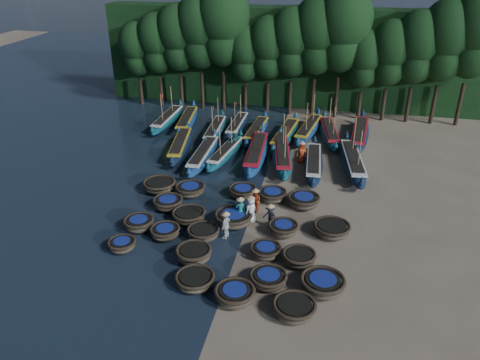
% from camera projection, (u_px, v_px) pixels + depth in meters
% --- Properties ---
extents(ground, '(120.00, 120.00, 0.00)m').
position_uv_depth(ground, '(253.00, 211.00, 30.73)').
color(ground, gray).
rests_on(ground, ground).
extents(foliage_wall, '(40.00, 3.00, 10.00)m').
position_uv_depth(foliage_wall, '(294.00, 58.00, 48.96)').
color(foliage_wall, black).
rests_on(foliage_wall, ground).
extents(coracle_3, '(2.41, 2.41, 0.76)m').
position_uv_depth(coracle_3, '(235.00, 294.00, 22.78)').
color(coracle_3, '#4B402F').
rests_on(coracle_3, ground).
extents(coracle_4, '(2.58, 2.58, 0.72)m').
position_uv_depth(coracle_4, '(294.00, 308.00, 21.95)').
color(coracle_4, '#4B402F').
rests_on(coracle_4, ground).
extents(coracle_5, '(1.68, 1.68, 0.63)m').
position_uv_depth(coracle_5, '(122.00, 244.00, 26.66)').
color(coracle_5, '#4B402F').
rests_on(coracle_5, ground).
extents(coracle_6, '(2.32, 2.32, 0.81)m').
position_uv_depth(coracle_6, '(194.00, 254.00, 25.70)').
color(coracle_6, '#4B402F').
rests_on(coracle_6, ground).
extents(coracle_7, '(2.50, 2.50, 0.68)m').
position_uv_depth(coracle_7, '(195.00, 280.00, 23.83)').
color(coracle_7, '#4B402F').
rests_on(coracle_7, ground).
extents(coracle_8, '(2.04, 2.04, 0.69)m').
position_uv_depth(coracle_8, '(268.00, 278.00, 23.91)').
color(coracle_8, '#4B402F').
rests_on(coracle_8, ground).
extents(coracle_9, '(2.85, 2.85, 0.81)m').
position_uv_depth(coracle_9, '(323.00, 284.00, 23.44)').
color(coracle_9, '#4B402F').
rests_on(coracle_9, ground).
extents(coracle_10, '(1.97, 1.97, 0.76)m').
position_uv_depth(coracle_10, '(139.00, 223.00, 28.54)').
color(coracle_10, '#4B402F').
rests_on(coracle_10, ground).
extents(coracle_11, '(1.94, 1.94, 0.68)m').
position_uv_depth(coracle_11, '(165.00, 232.00, 27.79)').
color(coracle_11, '#4B402F').
rests_on(coracle_11, ground).
extents(coracle_12, '(2.03, 2.03, 0.67)m').
position_uv_depth(coracle_12, '(203.00, 232.00, 27.76)').
color(coracle_12, '#4B402F').
rests_on(coracle_12, ground).
extents(coracle_13, '(1.82, 1.82, 0.64)m').
position_uv_depth(coracle_13, '(266.00, 250.00, 26.16)').
color(coracle_13, '#4B402F').
rests_on(coracle_13, ground).
extents(coracle_14, '(2.03, 2.03, 0.75)m').
position_uv_depth(coracle_14, '(299.00, 257.00, 25.46)').
color(coracle_14, '#4B402F').
rests_on(coracle_14, ground).
extents(coracle_15, '(2.11, 2.11, 0.74)m').
position_uv_depth(coracle_15, '(168.00, 203.00, 30.82)').
color(coracle_15, '#4B402F').
rests_on(coracle_15, ground).
extents(coracle_16, '(2.46, 2.46, 0.70)m').
position_uv_depth(coracle_16, '(189.00, 215.00, 29.44)').
color(coracle_16, '#4B402F').
rests_on(coracle_16, ground).
extents(coracle_17, '(2.89, 2.89, 0.80)m').
position_uv_depth(coracle_17, '(233.00, 218.00, 29.05)').
color(coracle_17, '#4B402F').
rests_on(coracle_17, ground).
extents(coracle_18, '(1.87, 1.87, 0.74)m').
position_uv_depth(coracle_18, '(283.00, 228.00, 28.07)').
color(coracle_18, '#4B402F').
rests_on(coracle_18, ground).
extents(coracle_19, '(2.26, 2.26, 0.74)m').
position_uv_depth(coracle_19, '(332.00, 229.00, 28.02)').
color(coracle_19, '#4B402F').
rests_on(coracle_19, ground).
extents(coracle_20, '(2.70, 2.70, 0.77)m').
position_uv_depth(coracle_20, '(159.00, 185.00, 33.02)').
color(coracle_20, '#4B402F').
rests_on(coracle_20, ground).
extents(coracle_21, '(2.25, 2.25, 0.74)m').
position_uv_depth(coracle_21, '(190.00, 189.00, 32.49)').
color(coracle_21, '#4B402F').
rests_on(coracle_21, ground).
extents(coracle_22, '(1.99, 1.99, 0.68)m').
position_uv_depth(coracle_22, '(243.00, 191.00, 32.32)').
color(coracle_22, '#4B402F').
rests_on(coracle_22, ground).
extents(coracle_23, '(2.23, 2.23, 0.74)m').
position_uv_depth(coracle_23, '(272.00, 195.00, 31.79)').
color(coracle_23, '#4B402F').
rests_on(coracle_23, ground).
extents(coracle_24, '(2.20, 2.20, 0.80)m').
position_uv_depth(coracle_24, '(304.00, 200.00, 31.04)').
color(coracle_24, '#4B402F').
rests_on(coracle_24, ground).
extents(long_boat_2, '(2.73, 8.22, 1.46)m').
position_uv_depth(long_boat_2, '(180.00, 145.00, 39.19)').
color(long_boat_2, '#0F2137').
rests_on(long_boat_2, ground).
extents(long_boat_3, '(1.53, 8.23, 1.45)m').
position_uv_depth(long_boat_3, '(203.00, 155.00, 37.42)').
color(long_boat_3, navy).
rests_on(long_boat_3, ground).
extents(long_boat_4, '(2.35, 7.53, 3.23)m').
position_uv_depth(long_boat_4, '(226.00, 153.00, 37.91)').
color(long_boat_4, '#0F4959').
rests_on(long_boat_4, ground).
extents(long_boat_5, '(2.05, 9.14, 1.61)m').
position_uv_depth(long_boat_5, '(256.00, 153.00, 37.64)').
color(long_boat_5, navy).
rests_on(long_boat_5, ground).
extents(long_boat_6, '(2.88, 8.60, 3.70)m').
position_uv_depth(long_boat_6, '(282.00, 156.00, 37.21)').
color(long_boat_6, '#0F4959').
rests_on(long_boat_6, ground).
extents(long_boat_7, '(1.83, 8.10, 1.43)m').
position_uv_depth(long_boat_7, '(314.00, 163.00, 36.04)').
color(long_boat_7, '#0F2137').
rests_on(long_boat_7, ground).
extents(long_boat_8, '(2.68, 8.97, 3.84)m').
position_uv_depth(long_boat_8, '(353.00, 162.00, 36.14)').
color(long_boat_8, '#0F2137').
rests_on(long_boat_8, ground).
extents(long_boat_9, '(1.47, 8.26, 3.51)m').
position_uv_depth(long_boat_9, '(168.00, 119.00, 44.99)').
color(long_boat_9, '#0F4959').
rests_on(long_boat_9, ground).
extents(long_boat_10, '(2.43, 8.17, 1.45)m').
position_uv_depth(long_boat_10, '(187.00, 121.00, 44.67)').
color(long_boat_10, navy).
rests_on(long_boat_10, ground).
extents(long_boat_11, '(1.74, 7.74, 3.29)m').
position_uv_depth(long_boat_11, '(215.00, 130.00, 42.45)').
color(long_boat_11, '#0F4959').
rests_on(long_boat_11, ground).
extents(long_boat_12, '(1.35, 7.49, 3.18)m').
position_uv_depth(long_boat_12, '(237.00, 126.00, 43.61)').
color(long_boat_12, '#0F2137').
rests_on(long_boat_12, ground).
extents(long_boat_13, '(1.80, 7.72, 1.36)m').
position_uv_depth(long_boat_13, '(256.00, 131.00, 42.34)').
color(long_boat_13, navy).
rests_on(long_boat_13, ground).
extents(long_boat_14, '(2.46, 8.54, 1.51)m').
position_uv_depth(long_boat_14, '(285.00, 135.00, 41.27)').
color(long_boat_14, '#0F4959').
rests_on(long_boat_14, ground).
extents(long_boat_15, '(2.73, 8.26, 3.55)m').
position_uv_depth(long_boat_15, '(309.00, 129.00, 42.56)').
color(long_boat_15, navy).
rests_on(long_boat_15, ground).
extents(long_boat_16, '(2.70, 8.01, 3.45)m').
position_uv_depth(long_boat_16, '(329.00, 133.00, 41.81)').
color(long_boat_16, '#0F4959').
rests_on(long_boat_16, ground).
extents(long_boat_17, '(2.32, 9.16, 1.62)m').
position_uv_depth(long_boat_17, '(359.00, 134.00, 41.34)').
color(long_boat_17, '#0F2137').
rests_on(long_boat_17, ground).
extents(fisherman_0, '(0.96, 1.06, 2.01)m').
position_uv_depth(fisherman_0, '(251.00, 209.00, 29.01)').
color(fisherman_0, silver).
rests_on(fisherman_0, ground).
extents(fisherman_1, '(0.68, 0.52, 1.89)m').
position_uv_depth(fisherman_1, '(240.00, 209.00, 29.07)').
color(fisherman_1, '#1A6E66').
rests_on(fisherman_1, ground).
extents(fisherman_2, '(0.92, 0.98, 1.81)m').
position_uv_depth(fisherman_2, '(255.00, 200.00, 30.26)').
color(fisherman_2, '#BD3F19').
rests_on(fisherman_2, ground).
extents(fisherman_3, '(1.16, 0.95, 1.76)m').
position_uv_depth(fisherman_3, '(270.00, 216.00, 28.58)').
color(fisherman_3, black).
rests_on(fisherman_3, ground).
extents(fisherman_4, '(0.65, 1.07, 1.89)m').
position_uv_depth(fisherman_4, '(226.00, 225.00, 27.53)').
color(fisherman_4, silver).
rests_on(fisherman_4, ground).
extents(fisherman_5, '(1.19, 1.70, 1.97)m').
position_uv_depth(fisherman_5, '(235.00, 141.00, 39.19)').
color(fisherman_5, '#1A6E66').
rests_on(fisherman_5, ground).
extents(fisherman_6, '(0.95, 0.72, 1.94)m').
position_uv_depth(fisherman_6, '(302.00, 152.00, 37.05)').
color(fisherman_6, '#BD3F19').
rests_on(fisherman_6, ground).
extents(tree_0, '(3.68, 3.68, 8.68)m').
position_uv_depth(tree_0, '(137.00, 48.00, 48.41)').
color(tree_0, black).
rests_on(tree_0, ground).
extents(tree_1, '(4.09, 4.09, 9.65)m').
position_uv_depth(tree_1, '(157.00, 43.00, 47.68)').
color(tree_1, black).
rests_on(tree_1, ground).
extents(tree_2, '(4.51, 4.51, 10.63)m').
position_uv_depth(tree_2, '(178.00, 37.00, 46.95)').
color(tree_2, black).
rests_on(tree_2, ground).
extents(tree_3, '(4.92, 4.92, 11.60)m').
position_uv_depth(tree_3, '(200.00, 30.00, 46.22)').
color(tree_3, black).
rests_on(tree_3, ground).
extents(tree_4, '(5.34, 5.34, 12.58)m').
position_uv_depth(tree_4, '(223.00, 24.00, 45.49)').
color(tree_4, black).
rests_on(tree_4, ground).
extents(tree_5, '(3.68, 3.68, 8.68)m').
position_uv_depth(tree_5, '(246.00, 53.00, 46.30)').
color(tree_5, black).
rests_on(tree_5, ground).
extents(tree_6, '(4.09, 4.09, 9.65)m').
position_uv_depth(tree_6, '(269.00, 47.00, 45.57)').
color(tree_6, black).
rests_on(tree_6, ground).
extents(tree_7, '(4.51, 4.51, 10.63)m').
position_uv_depth(tree_7, '(293.00, 41.00, 44.84)').
color(tree_7, black).
rests_on(tree_7, ground).
extents(tree_8, '(4.92, 4.92, 11.60)m').
position_uv_depth(tree_8, '(317.00, 35.00, 44.11)').
color(tree_8, black).
rests_on(tree_8, ground).
extents(tree_9, '(5.34, 5.34, 12.58)m').
position_uv_depth(tree_9, '(343.00, 28.00, 43.38)').
color(tree_9, black).
rests_on(tree_9, ground).
extents(tree_10, '(3.68, 3.68, 8.68)m').
position_uv_depth(tree_10, '(365.00, 58.00, 44.18)').
color(tree_10, black).
rests_on(tree_10, ground).
extents(tree_11, '(4.09, 4.09, 9.65)m').
position_uv_depth(tree_11, '(391.00, 52.00, 43.46)').
color(tree_11, black).
rests_on(tree_11, ground).
extents(tree_12, '(4.51, 4.51, 10.63)m').
position_uv_depth(tree_12, '(418.00, 46.00, 42.73)').
color(tree_12, black).
rests_on(tree_12, ground).
extents(tree_13, '(4.92, 4.92, 11.60)m').
position_uv_depth(tree_13, '(446.00, 39.00, 42.00)').
color(tree_13, black).
rests_on(tree_13, ground).
extents(tree_14, '(5.34, 5.34, 12.58)m').
position_uv_depth(tree_14, '(475.00, 32.00, 41.27)').
color(tree_14, black).
rests_on(tree_14, ground).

